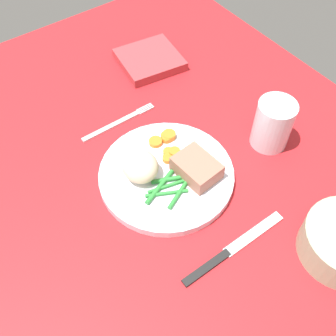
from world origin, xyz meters
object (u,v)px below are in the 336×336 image
(knife, at_px, (232,250))
(napkin, at_px, (150,60))
(dinner_plate, at_px, (168,174))
(water_glass, at_px, (272,127))
(meat_portion, at_px, (197,168))
(fork, at_px, (118,122))

(knife, relative_size, napkin, 1.55)
(dinner_plate, relative_size, water_glass, 2.51)
(knife, bearing_deg, napkin, 160.20)
(dinner_plate, xyz_separation_m, knife, (0.18, -0.00, -0.01))
(dinner_plate, height_order, napkin, napkin)
(dinner_plate, distance_m, meat_portion, 0.06)
(meat_portion, distance_m, knife, 0.15)
(napkin, bearing_deg, dinner_plate, -28.55)
(dinner_plate, relative_size, meat_portion, 3.11)
(knife, distance_m, water_glass, 0.25)
(meat_portion, bearing_deg, water_glass, 85.64)
(dinner_plate, height_order, fork, dinner_plate)
(dinner_plate, relative_size, napkin, 1.85)
(fork, xyz_separation_m, knife, (0.34, -0.00, -0.00))
(dinner_plate, bearing_deg, knife, -0.92)
(fork, relative_size, water_glass, 1.71)
(dinner_plate, xyz_separation_m, water_glass, (0.05, 0.21, 0.03))
(dinner_plate, relative_size, knife, 1.19)
(knife, bearing_deg, dinner_plate, 178.13)
(meat_portion, height_order, napkin, meat_portion)
(fork, relative_size, knife, 0.81)
(meat_portion, xyz_separation_m, knife, (0.15, -0.04, -0.03))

